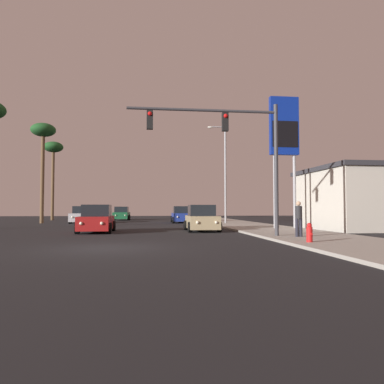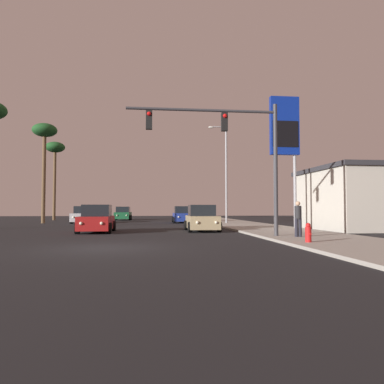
% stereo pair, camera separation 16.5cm
% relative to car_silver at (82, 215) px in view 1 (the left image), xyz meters
% --- Properties ---
extents(ground_plane, '(120.00, 120.00, 0.00)m').
position_rel_car_silver_xyz_m(ground_plane, '(4.96, -24.17, -0.76)').
color(ground_plane, black).
extents(sidewalk_right, '(5.00, 60.00, 0.12)m').
position_rel_car_silver_xyz_m(sidewalk_right, '(14.46, -14.17, -0.70)').
color(sidewalk_right, '#9E998E').
rests_on(sidewalk_right, ground).
extents(building_gas_station, '(10.30, 8.30, 4.30)m').
position_rel_car_silver_xyz_m(building_gas_station, '(22.96, -13.65, 1.40)').
color(building_gas_station, beige).
rests_on(building_gas_station, ground).
extents(car_silver, '(2.04, 4.33, 1.68)m').
position_rel_car_silver_xyz_m(car_silver, '(0.00, 0.00, 0.00)').
color(car_silver, '#B7B7BC').
rests_on(car_silver, ground).
extents(car_blue, '(2.04, 4.32, 1.68)m').
position_rel_car_silver_xyz_m(car_blue, '(9.88, -0.07, 0.00)').
color(car_blue, navy).
rests_on(car_blue, ground).
extents(car_green, '(2.04, 4.34, 1.68)m').
position_rel_car_silver_xyz_m(car_green, '(3.21, 9.39, 0.00)').
color(car_green, '#195933').
rests_on(car_green, ground).
extents(car_red, '(2.04, 4.32, 1.68)m').
position_rel_car_silver_xyz_m(car_red, '(3.35, -14.91, 0.00)').
color(car_red, maroon).
rests_on(car_red, ground).
extents(car_tan, '(2.04, 4.33, 1.68)m').
position_rel_car_silver_xyz_m(car_tan, '(9.90, -14.35, 0.00)').
color(car_tan, tan).
rests_on(car_tan, ground).
extents(traffic_light_mast, '(7.41, 0.36, 6.50)m').
position_rel_car_silver_xyz_m(traffic_light_mast, '(10.61, -20.50, 3.97)').
color(traffic_light_mast, '#38383D').
rests_on(traffic_light_mast, sidewalk_right).
extents(street_lamp, '(1.74, 0.24, 9.00)m').
position_rel_car_silver_xyz_m(street_lamp, '(13.40, -4.61, 4.36)').
color(street_lamp, '#99999E').
rests_on(street_lamp, sidewalk_right).
extents(gas_station_sign, '(2.00, 0.42, 9.00)m').
position_rel_car_silver_xyz_m(gas_station_sign, '(15.72, -13.73, 5.86)').
color(gas_station_sign, '#99999E').
rests_on(gas_station_sign, sidewalk_right).
extents(fire_hydrant, '(0.24, 0.34, 0.76)m').
position_rel_car_silver_xyz_m(fire_hydrant, '(12.82, -24.02, -0.27)').
color(fire_hydrant, red).
rests_on(fire_hydrant, sidewalk_right).
extents(pedestrian_on_sidewalk, '(0.34, 0.32, 1.67)m').
position_rel_car_silver_xyz_m(pedestrian_on_sidewalk, '(13.53, -21.28, 0.27)').
color(pedestrian_on_sidewalk, '#23232D').
rests_on(pedestrian_on_sidewalk, sidewalk_right).
extents(palm_tree_mid, '(2.40, 2.40, 9.87)m').
position_rel_car_silver_xyz_m(palm_tree_mid, '(-3.84, -0.17, 7.82)').
color(palm_tree_mid, brown).
rests_on(palm_tree_mid, ground).
extents(palm_tree_far, '(2.40, 2.40, 9.79)m').
position_rel_car_silver_xyz_m(palm_tree_far, '(-5.28, 9.83, 7.75)').
color(palm_tree_far, brown).
rests_on(palm_tree_far, ground).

